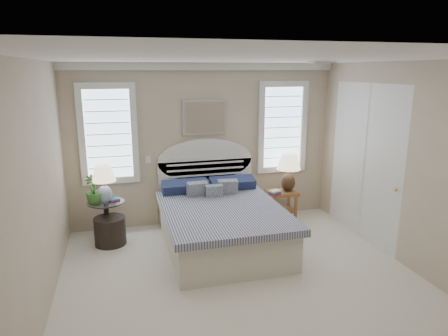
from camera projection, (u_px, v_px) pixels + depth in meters
floor at (251, 294)px, 4.73m from camera, size 4.50×5.00×0.01m
ceiling at (255, 58)px, 4.08m from camera, size 4.50×5.00×0.01m
wall_back at (204, 145)px, 6.75m from camera, size 4.50×0.02×2.70m
wall_left at (31, 202)px, 3.84m from camera, size 0.02×5.00×2.70m
wall_right at (423, 172)px, 4.97m from camera, size 0.02×5.00×2.70m
crown_molding at (204, 66)px, 6.41m from camera, size 4.50×0.08×0.12m
hvac_vent at (322, 62)px, 5.14m from camera, size 0.30×0.20×0.02m
switch_plate at (148, 160)px, 6.55m from camera, size 0.08×0.01×0.12m
window_left at (108, 134)px, 6.28m from camera, size 0.90×0.06×1.60m
window_right at (282, 127)px, 7.03m from camera, size 0.90×0.06×1.60m
painting at (205, 117)px, 6.60m from camera, size 0.74×0.04×0.58m
closet_door at (364, 162)px, 6.13m from camera, size 0.02×1.80×2.40m
bed at (220, 220)px, 6.01m from camera, size 1.72×2.28×1.47m
side_table_left at (107, 217)px, 6.15m from camera, size 0.56×0.56×0.63m
nightstand_right at (282, 199)px, 6.98m from camera, size 0.50×0.40×0.53m
floor_pot at (110, 231)px, 6.04m from camera, size 0.60×0.60×0.43m
lamp_left at (104, 180)px, 5.96m from camera, size 0.48×0.48×0.59m
lamp_right at (289, 168)px, 6.87m from camera, size 0.45×0.45×0.67m
potted_plant at (94, 190)px, 5.92m from camera, size 0.33×0.33×0.45m
books_left at (114, 200)px, 6.08m from camera, size 0.20×0.17×0.05m
books_right at (275, 192)px, 6.75m from camera, size 0.23×0.20×0.08m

